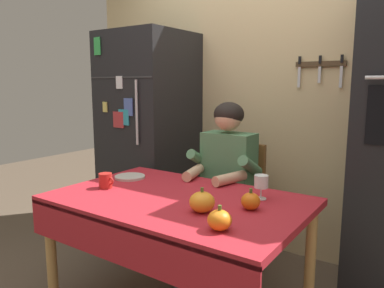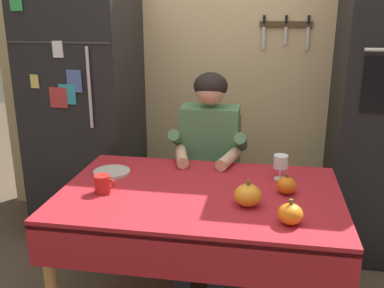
{
  "view_description": "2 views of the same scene",
  "coord_description": "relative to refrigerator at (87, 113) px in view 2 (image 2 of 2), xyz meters",
  "views": [
    {
      "loc": [
        1.19,
        -1.5,
        1.36
      ],
      "look_at": [
        -0.02,
        0.26,
        1.02
      ],
      "focal_mm": 34.45,
      "sensor_mm": 36.0,
      "label": 1
    },
    {
      "loc": [
        0.3,
        -1.9,
        1.62
      ],
      "look_at": [
        -0.06,
        0.21,
        0.95
      ],
      "focal_mm": 40.94,
      "sensor_mm": 36.0,
      "label": 2
    }
  ],
  "objects": [
    {
      "name": "pumpkin_small",
      "position": [
        1.19,
        -0.99,
        -0.11
      ],
      "size": [
        0.13,
        0.13,
        0.12
      ],
      "color": "orange",
      "rests_on": "dining_table"
    },
    {
      "name": "pumpkin_large",
      "position": [
        1.38,
        -0.82,
        -0.12
      ],
      "size": [
        0.1,
        0.1,
        0.11
      ],
      "color": "orange",
      "rests_on": "dining_table"
    },
    {
      "name": "back_wall_assembly",
      "position": [
        1.0,
        0.39,
        0.4
      ],
      "size": [
        3.7,
        0.13,
        2.6
      ],
      "color": "#D1B784",
      "rests_on": "ground"
    },
    {
      "name": "pumpkin_medium",
      "position": [
        1.38,
        -1.14,
        -0.11
      ],
      "size": [
        0.11,
        0.11,
        0.11
      ],
      "color": "orange",
      "rests_on": "dining_table"
    },
    {
      "name": "wine_glass",
      "position": [
        1.35,
        -0.63,
        -0.07
      ],
      "size": [
        0.08,
        0.08,
        0.14
      ],
      "color": "white",
      "rests_on": "dining_table"
    },
    {
      "name": "serving_tray",
      "position": [
        0.43,
        -0.7,
        -0.15
      ],
      "size": [
        0.2,
        0.2,
        0.02
      ],
      "primitive_type": "cylinder",
      "color": "#B7B2A8",
      "rests_on": "dining_table"
    },
    {
      "name": "chair_behind_person",
      "position": [
        0.92,
        -0.09,
        -0.39
      ],
      "size": [
        0.4,
        0.4,
        0.93
      ],
      "color": "brown",
      "rests_on": "ground"
    },
    {
      "name": "refrigerator",
      "position": [
        0.0,
        0.0,
        0.0
      ],
      "size": [
        0.68,
        0.71,
        1.8
      ],
      "color": "black",
      "rests_on": "ground"
    },
    {
      "name": "dining_table",
      "position": [
        0.95,
        -0.88,
        -0.24
      ],
      "size": [
        1.4,
        0.9,
        0.74
      ],
      "color": "tan",
      "rests_on": "ground"
    },
    {
      "name": "seated_person",
      "position": [
        0.92,
        -0.28,
        -0.16
      ],
      "size": [
        0.47,
        0.55,
        1.25
      ],
      "color": "#38384C",
      "rests_on": "ground"
    },
    {
      "name": "coffee_mug",
      "position": [
        0.48,
        -0.96,
        -0.11
      ],
      "size": [
        0.11,
        0.08,
        0.09
      ],
      "color": "#B2231E",
      "rests_on": "dining_table"
    }
  ]
}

